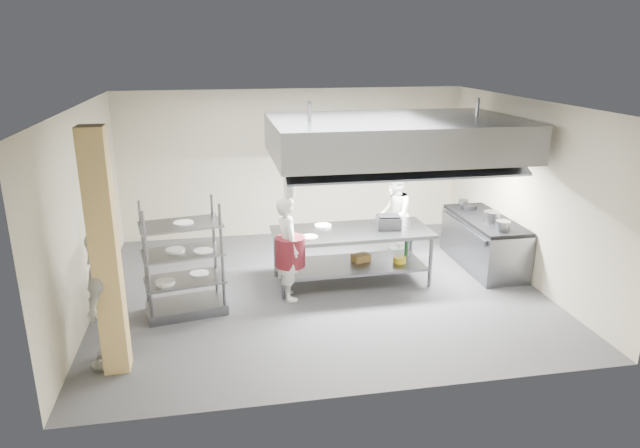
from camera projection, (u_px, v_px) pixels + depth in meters
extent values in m
plane|color=#343437|center=(320.00, 289.00, 9.36)|extent=(7.00, 7.00, 0.00)
plane|color=silver|center=(320.00, 103.00, 8.46)|extent=(7.00, 7.00, 0.00)
plane|color=#B2A78D|center=(294.00, 163.00, 11.72)|extent=(7.00, 0.00, 7.00)
plane|color=#B2A78D|center=(85.00, 212.00, 8.30)|extent=(0.00, 6.00, 6.00)
plane|color=#B2A78D|center=(526.00, 191.00, 9.52)|extent=(0.00, 6.00, 6.00)
cube|color=#DCBA71|center=(105.00, 255.00, 6.63)|extent=(0.30, 0.30, 3.00)
cube|color=slate|center=(395.00, 137.00, 9.24)|extent=(4.00, 2.50, 0.60)
cube|color=white|center=(340.00, 159.00, 9.18)|extent=(1.60, 0.12, 0.04)
cube|color=white|center=(446.00, 155.00, 9.49)|extent=(1.60, 0.12, 0.04)
cube|color=slate|center=(380.00, 161.00, 11.88)|extent=(1.50, 0.28, 0.04)
cube|color=slate|center=(352.00, 232.00, 9.40)|extent=(2.62, 1.13, 0.06)
cube|color=slate|center=(351.00, 265.00, 9.57)|extent=(2.41, 1.02, 0.04)
cube|color=gray|center=(484.00, 243.00, 10.24)|extent=(0.80, 2.00, 0.84)
cube|color=black|center=(486.00, 219.00, 10.10)|extent=(0.78, 1.96, 0.06)
imported|color=silver|center=(288.00, 248.00, 8.80)|extent=(0.50, 0.67, 1.67)
imported|color=silver|center=(393.00, 215.00, 10.53)|extent=(0.86, 0.96, 1.63)
imported|color=silver|center=(105.00, 298.00, 6.95)|extent=(0.55, 1.08, 1.76)
cube|color=slate|center=(388.00, 222.00, 9.49)|extent=(0.43, 0.36, 0.19)
cube|color=brown|center=(361.00, 258.00, 9.65)|extent=(0.33, 0.27, 0.13)
cylinder|color=gray|center=(492.00, 217.00, 9.83)|extent=(0.27, 0.27, 0.19)
cylinder|color=white|center=(184.00, 278.00, 8.40)|extent=(0.28, 0.28, 0.05)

